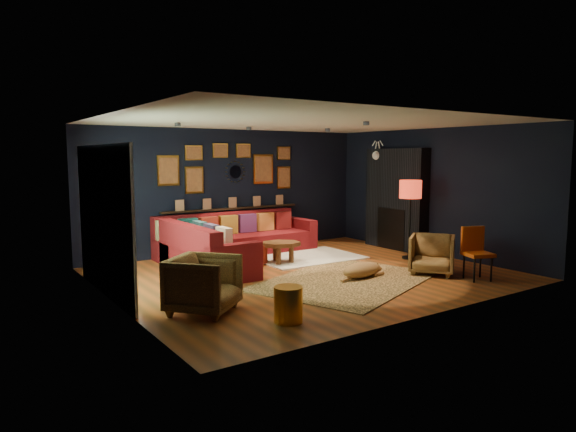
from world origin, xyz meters
TOP-DOWN VIEW (x-y plane):
  - floor at (0.00, 0.00)m, footprint 6.50×6.50m
  - room_walls at (0.00, 0.00)m, footprint 6.50×6.50m
  - sectional at (-0.61, 1.81)m, footprint 3.41×2.69m
  - ledge at (0.00, 2.68)m, footprint 3.20×0.12m
  - gallery_wall at (-0.01, 2.72)m, footprint 3.15×0.04m
  - sunburst_mirror at (0.10, 2.72)m, footprint 0.47×0.16m
  - fireplace at (3.09, 0.90)m, footprint 0.31×1.60m
  - deer_head at (3.14, 1.40)m, footprint 0.50×0.28m
  - sliding_door at (-3.22, 0.60)m, footprint 0.06×2.80m
  - ceiling_spots at (-0.00, 0.80)m, footprint 3.30×2.50m
  - shag_rug at (0.85, 1.16)m, footprint 2.11×1.56m
  - leopard_rug at (0.24, -0.77)m, footprint 3.55×3.05m
  - coffee_table at (0.13, 1.00)m, footprint 0.94×0.84m
  - pouf at (-0.30, 1.26)m, footprint 0.52×0.52m
  - armchair_left at (-2.40, -1.01)m, footprint 1.10×1.09m
  - armchair_right at (1.82, -1.20)m, footprint 0.98×0.99m
  - gold_stool at (-1.71, -1.96)m, footprint 0.36×0.36m
  - orange_chair at (2.11, -1.85)m, footprint 0.53×0.53m
  - floor_lamp at (2.50, -0.05)m, footprint 0.43×0.43m
  - dog at (0.58, -0.76)m, footprint 1.17×0.67m

SIDE VIEW (x-z plane):
  - floor at x=0.00m, z-range 0.00..0.00m
  - leopard_rug at x=0.24m, z-range 0.00..0.02m
  - shag_rug at x=0.85m, z-range 0.00..0.03m
  - dog at x=0.58m, z-range 0.02..0.37m
  - pouf at x=-0.30m, z-range 0.03..0.37m
  - gold_stool at x=-1.71m, z-range 0.00..0.45m
  - sectional at x=-0.61m, z-range -0.11..0.75m
  - coffee_table at x=0.13m, z-range 0.14..0.53m
  - armchair_right at x=1.82m, z-range 0.00..0.75m
  - armchair_left at x=-2.40m, z-range 0.00..0.82m
  - orange_chair at x=2.11m, z-range 0.08..0.95m
  - ledge at x=0.00m, z-range 0.90..0.94m
  - fireplace at x=3.09m, z-range -0.08..2.12m
  - sliding_door at x=-3.22m, z-range 0.00..2.20m
  - floor_lamp at x=2.50m, z-range 0.53..2.10m
  - room_walls at x=0.00m, z-range -1.66..4.84m
  - sunburst_mirror at x=0.10m, z-range 1.46..1.93m
  - gallery_wall at x=-0.01m, z-range 1.30..2.32m
  - deer_head at x=3.14m, z-range 1.83..2.28m
  - ceiling_spots at x=0.00m, z-range 2.53..2.59m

